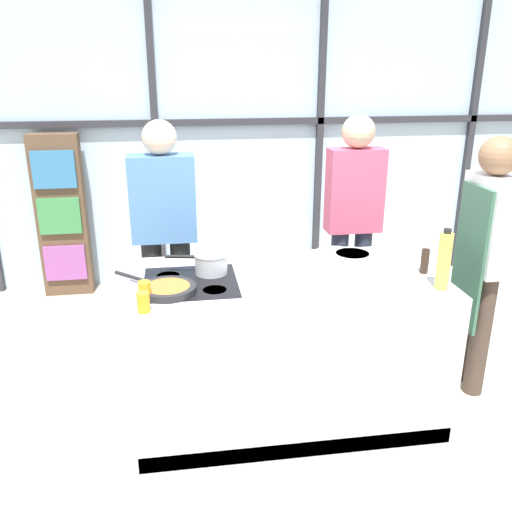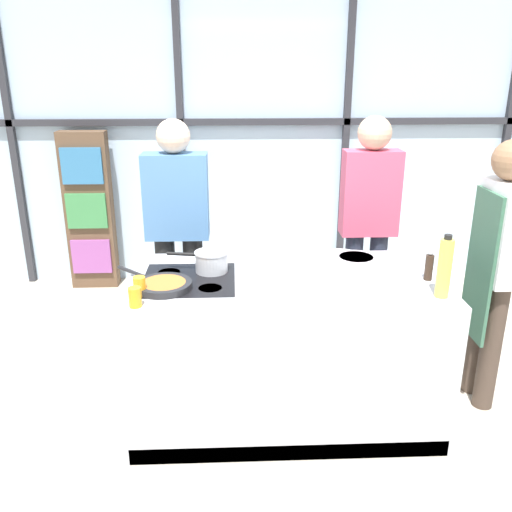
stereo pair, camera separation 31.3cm
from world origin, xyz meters
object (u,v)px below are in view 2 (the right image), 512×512
Objects in this scene: oil_bottle at (444,268)px; spectator_far_left at (177,222)px; chef at (496,259)px; juice_glass_far at (139,286)px; white_plate at (341,256)px; mixing_bowl at (356,261)px; pepper_grinder at (429,267)px; saucepan at (211,261)px; frying_pan at (163,285)px; spectator_center_left at (369,217)px; juice_glass_near at (135,297)px.

spectator_far_left is at bearing 140.15° from oil_bottle.
chef is 2.07m from juice_glass_far.
mixing_bowl reaches higher than white_plate.
white_plate is 0.57m from pepper_grinder.
saucepan is 1.24m from pepper_grinder.
mixing_bowl is at bearing 13.86° from frying_pan.
mixing_bowl is (-0.82, 0.06, -0.03)m from chef.
white_plate is 2.58× the size of juice_glass_far.
chef is 0.49m from pepper_grinder.
spectator_center_left reaches higher than oil_bottle.
mixing_bowl is 2.41× the size of juice_glass_near.
pepper_grinder is 1.69× the size of juice_glass_far.
chef is 6.24× the size of white_plate.
chef is at bearing 6.39° from frying_pan.
oil_bottle reaches higher than saucepan.
saucepan is 0.60m from juice_glass_near.
spectator_far_left is at bearing 145.02° from mixing_bowl.
pepper_grinder is at bearing -43.15° from white_plate.
juice_glass_near is at bearing 41.13° from spectator_center_left.
spectator_far_left is 1.30m from juice_glass_near.
pepper_grinder is 1.69× the size of juice_glass_near.
white_plate is (1.08, -0.62, -0.06)m from spectator_far_left.
saucepan is (0.25, 0.24, 0.04)m from frying_pan.
saucepan is at bearing 161.05° from oil_bottle.
mixing_bowl is 0.58m from oil_bottle.
pepper_grinder reaches higher than saucepan.
frying_pan is (-1.38, -1.07, -0.07)m from spectator_center_left.
juice_glass_near is 1.00× the size of juice_glass_far.
chef is 0.83m from mixing_bowl.
chef is 2.10m from juice_glass_near.
saucepan is at bearing 36.21° from spectator_center_left.
frying_pan is at bearing 173.28° from oil_bottle.
frying_pan is at bearing -135.96° from saucepan.
juice_glass_near and juice_glass_far have the same top height.
chef is 6.68× the size of mixing_bowl.
white_plate is at bearing 30.16° from juice_glass_near.
juice_glass_far is at bearing -163.37° from mixing_bowl.
frying_pan is 1.33× the size of oil_bottle.
oil_bottle is 1.58m from juice_glass_far.
frying_pan is at bearing 64.64° from juice_glass_near.
juice_glass_near is (-0.09, -1.30, -0.01)m from spectator_far_left.
spectator_far_left is 1.25m from white_plate.
pepper_grinder is (1.48, 0.06, 0.06)m from frying_pan.
juice_glass_far is (-1.59, -0.15, -0.03)m from pepper_grinder.
spectator_far_left is at bearing -0.00° from spectator_center_left.
juice_glass_near is at bearing -115.36° from frying_pan.
pepper_grinder is 1.62m from juice_glass_near.
white_plate is at bearing 123.05° from oil_bottle.
spectator_far_left reaches higher than frying_pan.
spectator_center_left is 1.01m from pepper_grinder.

